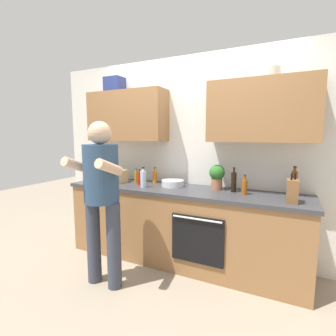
{
  "coord_description": "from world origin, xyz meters",
  "views": [
    {
      "loc": [
        1.12,
        -2.66,
        1.52
      ],
      "look_at": [
        -0.11,
        -0.1,
        1.15
      ],
      "focal_mm": 26.77,
      "sensor_mm": 36.0,
      "label": 1
    }
  ],
  "objects_px": {
    "bottle_soy": "(234,182)",
    "bottle_hotsauce": "(140,178)",
    "person_standing": "(101,191)",
    "grocery_bag_bread": "(117,176)",
    "bottle_juice": "(155,176)",
    "bottle_soda": "(97,171)",
    "cup_ceramic": "(109,176)",
    "bottle_vinegar": "(294,183)",
    "mixing_bowl": "(173,183)",
    "knife_block": "(292,191)",
    "bottle_oil": "(136,177)",
    "bottle_water": "(143,179)",
    "bottle_syrup": "(244,187)",
    "potted_herb": "(217,176)"
  },
  "relations": [
    {
      "from": "bottle_soy",
      "to": "bottle_hotsauce",
      "type": "relative_size",
      "value": 1.39
    },
    {
      "from": "person_standing",
      "to": "grocery_bag_bread",
      "type": "distance_m",
      "value": 0.9
    },
    {
      "from": "bottle_hotsauce",
      "to": "grocery_bag_bread",
      "type": "height_order",
      "value": "bottle_hotsauce"
    },
    {
      "from": "bottle_hotsauce",
      "to": "bottle_juice",
      "type": "xyz_separation_m",
      "value": [
        0.11,
        0.21,
        0.0
      ]
    },
    {
      "from": "bottle_soda",
      "to": "cup_ceramic",
      "type": "relative_size",
      "value": 3.6
    },
    {
      "from": "bottle_vinegar",
      "to": "mixing_bowl",
      "type": "height_order",
      "value": "bottle_vinegar"
    },
    {
      "from": "bottle_hotsauce",
      "to": "knife_block",
      "type": "relative_size",
      "value": 0.72
    },
    {
      "from": "bottle_oil",
      "to": "bottle_soy",
      "type": "bearing_deg",
      "value": 0.8
    },
    {
      "from": "bottle_soda",
      "to": "mixing_bowl",
      "type": "relative_size",
      "value": 1.15
    },
    {
      "from": "bottle_soda",
      "to": "knife_block",
      "type": "height_order",
      "value": "bottle_soda"
    },
    {
      "from": "bottle_water",
      "to": "knife_block",
      "type": "xyz_separation_m",
      "value": [
        1.6,
        0.01,
        0.0
      ]
    },
    {
      "from": "person_standing",
      "to": "bottle_oil",
      "type": "bearing_deg",
      "value": 99.87
    },
    {
      "from": "bottle_syrup",
      "to": "cup_ceramic",
      "type": "xyz_separation_m",
      "value": [
        -1.88,
        0.1,
        -0.04
      ]
    },
    {
      "from": "bottle_soy",
      "to": "cup_ceramic",
      "type": "bearing_deg",
      "value": 179.08
    },
    {
      "from": "cup_ceramic",
      "to": "knife_block",
      "type": "height_order",
      "value": "knife_block"
    },
    {
      "from": "bottle_vinegar",
      "to": "bottle_hotsauce",
      "type": "bearing_deg",
      "value": -174.16
    },
    {
      "from": "bottle_water",
      "to": "bottle_soy",
      "type": "relative_size",
      "value": 0.89
    },
    {
      "from": "bottle_water",
      "to": "bottle_soda",
      "type": "xyz_separation_m",
      "value": [
        -0.82,
        0.13,
        0.02
      ]
    },
    {
      "from": "bottle_syrup",
      "to": "cup_ceramic",
      "type": "bearing_deg",
      "value": 177.02
    },
    {
      "from": "bottle_water",
      "to": "bottle_juice",
      "type": "relative_size",
      "value": 1.21
    },
    {
      "from": "bottle_juice",
      "to": "mixing_bowl",
      "type": "relative_size",
      "value": 0.76
    },
    {
      "from": "mixing_bowl",
      "to": "potted_herb",
      "type": "height_order",
      "value": "potted_herb"
    },
    {
      "from": "person_standing",
      "to": "bottle_water",
      "type": "bearing_deg",
      "value": 82.31
    },
    {
      "from": "bottle_oil",
      "to": "knife_block",
      "type": "distance_m",
      "value": 1.85
    },
    {
      "from": "grocery_bag_bread",
      "to": "bottle_soda",
      "type": "bearing_deg",
      "value": -175.12
    },
    {
      "from": "bottle_juice",
      "to": "bottle_soda",
      "type": "xyz_separation_m",
      "value": [
        -0.79,
        -0.22,
        0.05
      ]
    },
    {
      "from": "person_standing",
      "to": "grocery_bag_bread",
      "type": "bearing_deg",
      "value": 117.15
    },
    {
      "from": "knife_block",
      "to": "bottle_soda",
      "type": "bearing_deg",
      "value": 177.2
    },
    {
      "from": "person_standing",
      "to": "bottle_oil",
      "type": "distance_m",
      "value": 0.87
    },
    {
      "from": "bottle_hotsauce",
      "to": "bottle_juice",
      "type": "bearing_deg",
      "value": 62.6
    },
    {
      "from": "bottle_vinegar",
      "to": "cup_ceramic",
      "type": "relative_size",
      "value": 3.57
    },
    {
      "from": "bottle_water",
      "to": "bottle_soy",
      "type": "xyz_separation_m",
      "value": [
        1.02,
        0.23,
        0.01
      ]
    },
    {
      "from": "person_standing",
      "to": "knife_block",
      "type": "distance_m",
      "value": 1.81
    },
    {
      "from": "bottle_syrup",
      "to": "person_standing",
      "type": "bearing_deg",
      "value": -146.97
    },
    {
      "from": "bottle_soy",
      "to": "bottle_soda",
      "type": "distance_m",
      "value": 1.84
    },
    {
      "from": "bottle_soy",
      "to": "bottle_hotsauce",
      "type": "height_order",
      "value": "bottle_soy"
    },
    {
      "from": "bottle_oil",
      "to": "mixing_bowl",
      "type": "height_order",
      "value": "bottle_oil"
    },
    {
      "from": "bottle_syrup",
      "to": "potted_herb",
      "type": "bearing_deg",
      "value": 161.59
    },
    {
      "from": "bottle_soy",
      "to": "bottle_soda",
      "type": "height_order",
      "value": "bottle_soda"
    },
    {
      "from": "bottle_water",
      "to": "cup_ceramic",
      "type": "bearing_deg",
      "value": 160.6
    },
    {
      "from": "bottle_hotsauce",
      "to": "bottle_syrup",
      "type": "bearing_deg",
      "value": 0.98
    },
    {
      "from": "person_standing",
      "to": "bottle_vinegar",
      "type": "xyz_separation_m",
      "value": [
        1.71,
        0.96,
        0.06
      ]
    },
    {
      "from": "bottle_soy",
      "to": "grocery_bag_bread",
      "type": "bearing_deg",
      "value": -177.14
    },
    {
      "from": "bottle_hotsauce",
      "to": "bottle_oil",
      "type": "relative_size",
      "value": 1.04
    },
    {
      "from": "bottle_juice",
      "to": "grocery_bag_bread",
      "type": "bearing_deg",
      "value": -157.76
    },
    {
      "from": "bottle_hotsauce",
      "to": "potted_herb",
      "type": "relative_size",
      "value": 0.69
    },
    {
      "from": "bottle_water",
      "to": "bottle_soda",
      "type": "distance_m",
      "value": 0.83
    },
    {
      "from": "bottle_water",
      "to": "knife_block",
      "type": "distance_m",
      "value": 1.6
    },
    {
      "from": "bottle_syrup",
      "to": "bottle_oil",
      "type": "height_order",
      "value": "bottle_syrup"
    },
    {
      "from": "potted_herb",
      "to": "bottle_water",
      "type": "bearing_deg",
      "value": -162.04
    }
  ]
}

